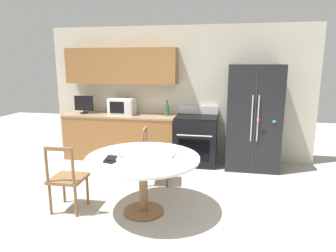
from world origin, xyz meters
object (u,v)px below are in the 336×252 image
(microwave, at_px, (122,106))
(wallet, at_px, (110,160))
(counter_bottle, at_px, (167,110))
(candle_glass, at_px, (119,155))
(dining_chair_far, at_px, (155,157))
(oven_range, at_px, (196,140))
(countertop_tv, at_px, (84,104))
(refrigerator, at_px, (253,117))
(dining_chair_left, at_px, (67,179))

(microwave, height_order, wallet, microwave)
(counter_bottle, height_order, candle_glass, counter_bottle)
(counter_bottle, distance_m, dining_chair_far, 1.30)
(oven_range, height_order, candle_glass, oven_range)
(counter_bottle, bearing_deg, countertop_tv, -177.62)
(countertop_tv, distance_m, candle_glass, 2.66)
(microwave, distance_m, wallet, 2.50)
(refrigerator, distance_m, dining_chair_left, 3.32)
(dining_chair_left, bearing_deg, wallet, -13.27)
(oven_range, bearing_deg, dining_chair_left, -123.12)
(oven_range, xyz_separation_m, counter_bottle, (-0.58, 0.08, 0.54))
(counter_bottle, distance_m, dining_chair_left, 2.50)
(dining_chair_left, bearing_deg, countertop_tv, 108.88)
(oven_range, height_order, countertop_tv, countertop_tv)
(refrigerator, relative_size, dining_chair_far, 2.07)
(counter_bottle, xyz_separation_m, dining_chair_far, (0.04, -1.17, -0.57))
(refrigerator, xyz_separation_m, wallet, (-1.80, -2.31, -0.16))
(dining_chair_far, height_order, candle_glass, dining_chair_far)
(countertop_tv, bearing_deg, dining_chair_left, -69.43)
(oven_range, distance_m, microwave, 1.59)
(dining_chair_far, bearing_deg, countertop_tv, -130.59)
(microwave, relative_size, dining_chair_far, 0.55)
(oven_range, bearing_deg, refrigerator, -1.44)
(microwave, bearing_deg, refrigerator, -1.83)
(countertop_tv, bearing_deg, wallet, -57.68)
(counter_bottle, relative_size, candle_glass, 3.09)
(oven_range, xyz_separation_m, microwave, (-1.47, 0.05, 0.59))
(candle_glass, bearing_deg, oven_range, 70.86)
(oven_range, distance_m, candle_glass, 2.29)
(microwave, bearing_deg, candle_glass, -71.69)
(oven_range, bearing_deg, counter_bottle, 171.92)
(dining_chair_far, relative_size, candle_glass, 9.64)
(counter_bottle, relative_size, dining_chair_far, 0.32)
(dining_chair_far, bearing_deg, counter_bottle, 173.79)
(oven_range, bearing_deg, microwave, 177.91)
(oven_range, relative_size, microwave, 2.20)
(wallet, bearing_deg, dining_chair_left, 168.42)
(microwave, relative_size, wallet, 3.30)
(microwave, bearing_deg, counter_bottle, 1.82)
(microwave, height_order, dining_chair_far, microwave)
(dining_chair_left, relative_size, candle_glass, 9.64)
(dining_chair_far, bearing_deg, wallet, -19.04)
(counter_bottle, bearing_deg, dining_chair_far, -88.12)
(microwave, xyz_separation_m, dining_chair_far, (0.93, -1.14, -0.62))
(countertop_tv, relative_size, wallet, 2.54)
(countertop_tv, bearing_deg, dining_chair_far, -32.49)
(countertop_tv, distance_m, wallet, 2.79)
(candle_glass, distance_m, wallet, 0.19)
(countertop_tv, bearing_deg, oven_range, -0.31)
(refrigerator, height_order, oven_range, refrigerator)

